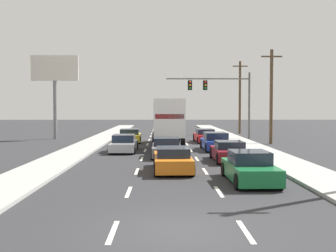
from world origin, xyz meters
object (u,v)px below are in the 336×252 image
object	(u,v)px
roadside_billboard	(55,78)
car_orange	(173,160)
car_gray	(166,148)
traffic_signal_mast	(215,90)
car_yellow	(130,136)
car_red	(205,136)
utility_pole_mid	(271,95)
box_truck	(168,119)
utility_pole_far	(240,96)
car_maroon	(229,152)
car_blue	(215,142)
car_green	(250,168)
car_silver	(124,144)

from	to	relation	value
roadside_billboard	car_orange	bearing A→B (deg)	-61.93
car_gray	traffic_signal_mast	xyz separation A→B (m)	(4.97, 14.61, 4.33)
car_yellow	car_red	xyz separation A→B (m)	(6.85, 0.04, 0.01)
car_gray	utility_pole_mid	xyz separation A→B (m)	(9.15, 9.02, 3.65)
box_truck	utility_pole_mid	xyz separation A→B (m)	(8.98, 1.69, 2.02)
car_yellow	traffic_signal_mast	size ratio (longest dim) A/B	0.54
box_truck	car_gray	xyz separation A→B (m)	(-0.17, -7.33, -1.63)
car_red	utility_pole_far	world-z (taller)	utility_pole_far
car_maroon	traffic_signal_mast	size ratio (longest dim) A/B	0.49
car_blue	utility_pole_mid	xyz separation A→B (m)	(5.46, 5.04, 3.60)
car_blue	car_maroon	world-z (taller)	car_blue
utility_pole_mid	car_yellow	bearing A→B (deg)	171.35
car_gray	car_blue	size ratio (longest dim) A/B	1.10
car_yellow	roadside_billboard	size ratio (longest dim) A/B	0.54
car_red	car_green	distance (m)	20.15
traffic_signal_mast	car_gray	bearing A→B (deg)	-108.77
car_blue	roadside_billboard	size ratio (longest dim) A/B	0.51
car_orange	car_silver	bearing A→B (deg)	109.70
car_orange	car_yellow	bearing A→B (deg)	101.53
traffic_signal_mast	utility_pole_far	size ratio (longest dim) A/B	0.96
roadside_billboard	utility_pole_mid	bearing A→B (deg)	-16.60
car_gray	car_green	bearing A→B (deg)	-69.48
car_maroon	car_green	distance (m)	6.88
car_silver	box_truck	bearing A→B (deg)	53.44
car_gray	car_green	world-z (taller)	car_green
utility_pole_far	roadside_billboard	size ratio (longest dim) A/B	1.05
car_yellow	car_blue	xyz separation A→B (m)	(6.91, -6.92, 0.05)
roadside_billboard	car_yellow	bearing A→B (deg)	-27.91
car_blue	car_maroon	bearing A→B (deg)	-90.04
car_yellow	car_blue	distance (m)	9.78
car_orange	car_blue	bearing A→B (deg)	71.09
car_green	box_truck	bearing A→B (deg)	101.19
car_maroon	utility_pole_far	size ratio (longest dim) A/B	0.47
car_silver	utility_pole_mid	distance (m)	14.05
car_red	car_blue	size ratio (longest dim) A/B	1.00
utility_pole_far	roadside_billboard	distance (m)	21.92
car_green	roadside_billboard	size ratio (longest dim) A/B	0.52
traffic_signal_mast	utility_pole_mid	distance (m)	7.01
box_truck	car_orange	bearing A→B (deg)	-89.70
car_blue	utility_pole_mid	bearing A→B (deg)	42.69
box_truck	traffic_signal_mast	distance (m)	9.12
car_silver	car_maroon	world-z (taller)	car_silver
car_blue	utility_pole_far	xyz separation A→B (m)	(5.46, 19.50, 3.90)
car_maroon	traffic_signal_mast	xyz separation A→B (m)	(1.28, 16.94, 4.34)
car_maroon	utility_pole_mid	world-z (taller)	utility_pole_mid
car_green	car_gray	bearing A→B (deg)	110.52
car_red	car_silver	bearing A→B (deg)	-130.01
car_yellow	car_green	xyz separation A→B (m)	(6.66, -20.11, 0.04)
utility_pole_mid	car_green	bearing A→B (deg)	-107.39
utility_pole_far	car_yellow	bearing A→B (deg)	-134.53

